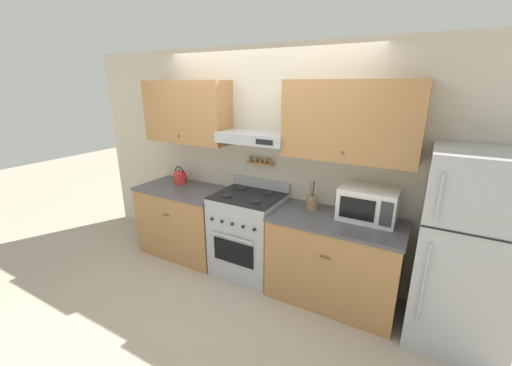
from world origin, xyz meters
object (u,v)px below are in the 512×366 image
object	(u,v)px
tea_kettle	(180,176)
utensil_crock	(312,202)
microwave	(368,204)
stove_range	(248,234)
refrigerator	(467,253)

from	to	relation	value
tea_kettle	utensil_crock	xyz separation A→B (m)	(1.82, 0.00, -0.01)
microwave	stove_range	bearing A→B (deg)	-173.80
tea_kettle	microwave	bearing A→B (deg)	0.43
tea_kettle	microwave	size ratio (longest dim) A/B	0.44
stove_range	tea_kettle	bearing A→B (deg)	173.92
stove_range	utensil_crock	bearing A→B (deg)	9.48
utensil_crock	tea_kettle	bearing A→B (deg)	-180.00
refrigerator	utensil_crock	xyz separation A→B (m)	(-1.37, 0.15, 0.14)
refrigerator	tea_kettle	distance (m)	3.19
refrigerator	microwave	xyz separation A→B (m)	(-0.82, 0.17, 0.21)
stove_range	microwave	size ratio (longest dim) A/B	2.03
tea_kettle	stove_range	bearing A→B (deg)	-6.08
microwave	utensil_crock	world-z (taller)	microwave
microwave	tea_kettle	bearing A→B (deg)	-179.57
refrigerator	utensil_crock	world-z (taller)	refrigerator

